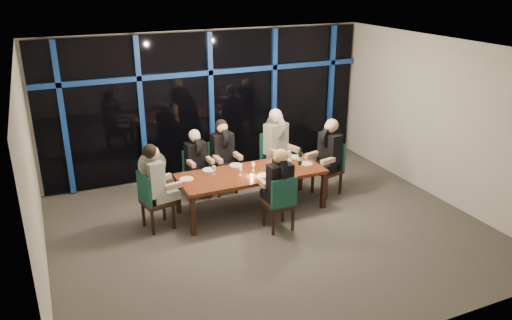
% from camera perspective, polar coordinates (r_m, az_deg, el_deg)
% --- Properties ---
extents(room, '(7.04, 7.00, 3.02)m').
position_cam_1_polar(room, '(7.74, 1.82, 5.30)').
color(room, '#55504B').
rests_on(room, ground).
extents(window_wall, '(6.86, 0.43, 2.94)m').
position_cam_1_polar(window_wall, '(10.49, -5.17, 6.72)').
color(window_wall, black).
rests_on(window_wall, ground).
extents(dining_table, '(2.60, 1.00, 0.75)m').
position_cam_1_polar(dining_table, '(8.87, -0.53, -1.80)').
color(dining_table, brown).
rests_on(dining_table, ground).
extents(chair_far_left, '(0.46, 0.46, 0.91)m').
position_cam_1_polar(chair_far_left, '(9.60, -6.93, -1.24)').
color(chair_far_left, black).
rests_on(chair_far_left, ground).
extents(chair_far_mid, '(0.50, 0.50, 1.00)m').
position_cam_1_polar(chair_far_mid, '(9.76, -3.95, -0.46)').
color(chair_far_mid, black).
rests_on(chair_far_mid, ground).
extents(chair_far_right, '(0.61, 0.61, 1.08)m').
position_cam_1_polar(chair_far_right, '(10.06, 2.07, 0.51)').
color(chair_far_right, black).
rests_on(chair_far_right, ground).
extents(chair_end_left, '(0.56, 0.56, 1.03)m').
position_cam_1_polar(chair_end_left, '(8.45, -11.81, -4.27)').
color(chair_end_left, black).
rests_on(chair_end_left, ground).
extents(chair_end_right, '(0.57, 0.57, 1.03)m').
position_cam_1_polar(chair_end_right, '(9.75, 8.53, -0.58)').
color(chair_end_right, black).
rests_on(chair_end_right, ground).
extents(chair_near_mid, '(0.46, 0.46, 0.98)m').
position_cam_1_polar(chair_near_mid, '(8.25, 2.85, -4.68)').
color(chair_near_mid, black).
rests_on(chair_near_mid, ground).
extents(diner_far_left, '(0.48, 0.59, 0.89)m').
position_cam_1_polar(diner_far_left, '(9.41, -6.84, 0.66)').
color(diner_far_left, black).
rests_on(diner_far_left, ground).
extents(diner_far_mid, '(0.52, 0.64, 0.98)m').
position_cam_1_polar(diner_far_mid, '(9.55, -3.80, 1.59)').
color(diner_far_mid, black).
rests_on(diner_far_mid, ground).
extents(diner_far_right, '(0.62, 0.73, 1.05)m').
position_cam_1_polar(diner_far_right, '(9.86, 2.45, 2.68)').
color(diner_far_right, black).
rests_on(diner_far_right, ground).
extents(diner_end_left, '(0.68, 0.56, 1.00)m').
position_cam_1_polar(diner_end_left, '(8.32, -11.47, -1.60)').
color(diner_end_left, black).
rests_on(diner_end_left, ground).
extents(diner_end_right, '(0.69, 0.58, 1.00)m').
position_cam_1_polar(diner_end_right, '(9.55, 8.29, 1.57)').
color(diner_end_right, black).
rests_on(diner_end_right, ground).
extents(diner_near_mid, '(0.49, 0.61, 0.96)m').
position_cam_1_polar(diner_near_mid, '(8.15, 2.64, -1.99)').
color(diner_near_mid, black).
rests_on(diner_near_mid, ground).
extents(plate_far_left, '(0.24, 0.24, 0.01)m').
position_cam_1_polar(plate_far_left, '(8.96, -5.39, -1.12)').
color(plate_far_left, white).
rests_on(plate_far_left, dining_table).
extents(plate_far_mid, '(0.24, 0.24, 0.01)m').
position_cam_1_polar(plate_far_mid, '(9.14, -2.30, -0.61)').
color(plate_far_mid, white).
rests_on(plate_far_mid, dining_table).
extents(plate_far_right, '(0.24, 0.24, 0.01)m').
position_cam_1_polar(plate_far_right, '(9.56, 4.67, 0.33)').
color(plate_far_right, white).
rests_on(plate_far_right, dining_table).
extents(plate_end_left, '(0.24, 0.24, 0.01)m').
position_cam_1_polar(plate_end_left, '(8.62, -7.95, -2.16)').
color(plate_end_left, white).
rests_on(plate_end_left, dining_table).
extents(plate_end_right, '(0.24, 0.24, 0.01)m').
position_cam_1_polar(plate_end_right, '(9.26, 5.75, -0.41)').
color(plate_end_right, white).
rests_on(plate_end_right, dining_table).
extents(plate_near_mid, '(0.24, 0.24, 0.01)m').
position_cam_1_polar(plate_near_mid, '(8.69, 0.95, -1.76)').
color(plate_near_mid, white).
rests_on(plate_near_mid, dining_table).
extents(wine_bottle, '(0.08, 0.08, 0.33)m').
position_cam_1_polar(wine_bottle, '(9.17, 5.07, 0.21)').
color(wine_bottle, black).
rests_on(wine_bottle, dining_table).
extents(water_pitcher, '(0.11, 0.10, 0.18)m').
position_cam_1_polar(water_pitcher, '(8.94, 3.73, -0.55)').
color(water_pitcher, silver).
rests_on(water_pitcher, dining_table).
extents(tea_light, '(0.05, 0.05, 0.03)m').
position_cam_1_polar(tea_light, '(8.66, -0.48, -1.78)').
color(tea_light, '#F4A049').
rests_on(tea_light, dining_table).
extents(wine_glass_a, '(0.06, 0.06, 0.16)m').
position_cam_1_polar(wine_glass_a, '(8.67, -1.83, -1.05)').
color(wine_glass_a, white).
rests_on(wine_glass_a, dining_table).
extents(wine_glass_b, '(0.06, 0.06, 0.16)m').
position_cam_1_polar(wine_glass_b, '(8.86, -0.31, -0.52)').
color(wine_glass_b, silver).
rests_on(wine_glass_b, dining_table).
extents(wine_glass_c, '(0.06, 0.06, 0.17)m').
position_cam_1_polar(wine_glass_c, '(8.88, 2.57, -0.46)').
color(wine_glass_c, silver).
rests_on(wine_glass_c, dining_table).
extents(wine_glass_d, '(0.06, 0.06, 0.16)m').
position_cam_1_polar(wine_glass_d, '(8.74, -4.84, -0.95)').
color(wine_glass_d, silver).
rests_on(wine_glass_d, dining_table).
extents(wine_glass_e, '(0.08, 0.08, 0.20)m').
position_cam_1_polar(wine_glass_e, '(9.33, 3.79, 0.71)').
color(wine_glass_e, silver).
rests_on(wine_glass_e, dining_table).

